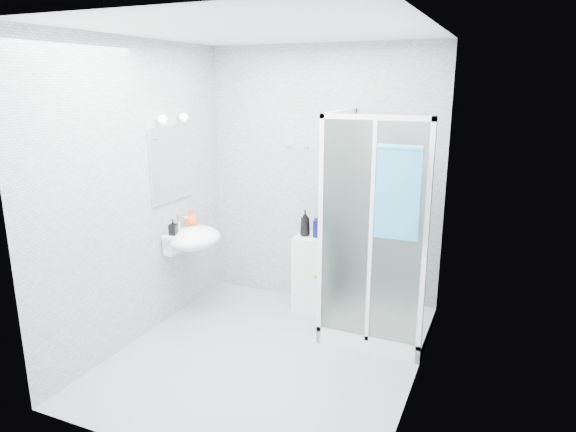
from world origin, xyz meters
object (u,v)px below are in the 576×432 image
at_px(hand_towel, 398,191).
at_px(shampoo_bottle_b, 319,224).
at_px(wall_basin, 193,238).
at_px(storage_cabinet, 311,273).
at_px(shampoo_bottle_a, 305,223).
at_px(soap_dispenser_orange, 192,218).
at_px(soap_dispenser_black, 173,227).
at_px(shower_enclosure, 370,288).

distance_m(hand_towel, shampoo_bottle_b, 1.26).
height_order(wall_basin, storage_cabinet, wall_basin).
xyz_separation_m(wall_basin, shampoo_bottle_a, (0.92, 0.60, 0.10)).
height_order(shampoo_bottle_b, soap_dispenser_orange, soap_dispenser_orange).
height_order(shampoo_bottle_b, soap_dispenser_black, shampoo_bottle_b).
bearing_deg(soap_dispenser_orange, wall_basin, -55.67).
xyz_separation_m(soap_dispenser_orange, soap_dispenser_black, (0.01, -0.33, -0.01)).
xyz_separation_m(shampoo_bottle_a, soap_dispenser_black, (-1.02, -0.75, 0.04)).
relative_size(hand_towel, shampoo_bottle_a, 2.82).
height_order(shower_enclosure, shampoo_bottle_b, shower_enclosure).
bearing_deg(storage_cabinet, soap_dispenser_black, -146.23).
relative_size(storage_cabinet, soap_dispenser_black, 5.09).
bearing_deg(soap_dispenser_black, wall_basin, 56.90).
relative_size(hand_towel, soap_dispenser_black, 4.83).
height_order(shampoo_bottle_a, soap_dispenser_orange, shampoo_bottle_a).
bearing_deg(shower_enclosure, wall_basin, -169.19).
bearing_deg(soap_dispenser_black, shampoo_bottle_a, 36.45).
distance_m(shampoo_bottle_b, soap_dispenser_black, 1.39).
distance_m(wall_basin, hand_towel, 2.05).
bearing_deg(storage_cabinet, shampoo_bottle_a, -174.76).
height_order(wall_basin, soap_dispenser_black, soap_dispenser_black).
bearing_deg(shower_enclosure, storage_cabinet, 156.86).
distance_m(shower_enclosure, soap_dispenser_orange, 1.84).
relative_size(shower_enclosure, shampoo_bottle_a, 7.71).
bearing_deg(shampoo_bottle_b, soap_dispenser_orange, -158.75).
bearing_deg(wall_basin, shampoo_bottle_b, 30.62).
distance_m(wall_basin, soap_dispenser_orange, 0.25).
height_order(storage_cabinet, soap_dispenser_orange, soap_dispenser_orange).
relative_size(hand_towel, shampoo_bottle_b, 2.87).
bearing_deg(shampoo_bottle_a, hand_towel, -33.51).
distance_m(wall_basin, soap_dispenser_black, 0.24).
bearing_deg(storage_cabinet, shampoo_bottle_b, 15.33).
bearing_deg(shampoo_bottle_a, shampoo_bottle_b, 11.56).
height_order(storage_cabinet, hand_towel, hand_towel).
height_order(wall_basin, shampoo_bottle_a, shampoo_bottle_a).
bearing_deg(hand_towel, shampoo_bottle_a, 146.49).
bearing_deg(shampoo_bottle_b, shower_enclosure, -27.01).
distance_m(shampoo_bottle_a, soap_dispenser_black, 1.27).
distance_m(hand_towel, soap_dispenser_orange, 2.13).
bearing_deg(soap_dispenser_orange, storage_cabinet, 21.54).
height_order(storage_cabinet, shampoo_bottle_a, shampoo_bottle_a).
bearing_deg(wall_basin, shampoo_bottle_a, 33.01).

